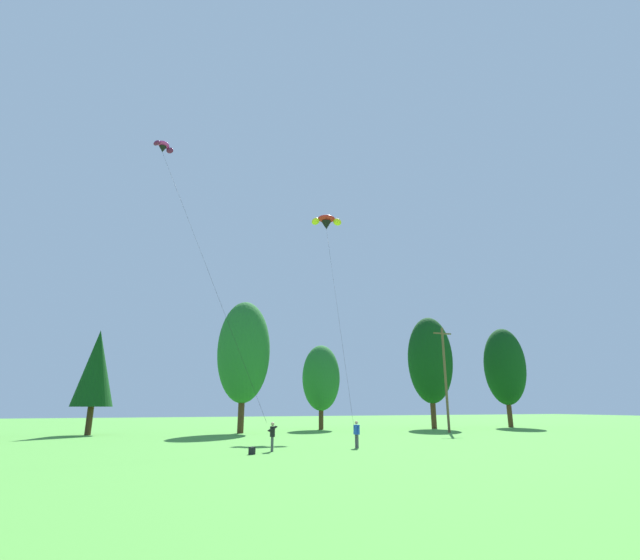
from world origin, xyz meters
The scene contains 11 objects.
treeline_tree_c centered at (-14.04, 50.89, 6.16)m, with size 3.76×3.76×9.84m.
treeline_tree_d centered at (-0.15, 48.72, 8.07)m, with size 5.40×5.40×13.34m.
treeline_tree_e centered at (9.91, 52.35, 5.82)m, with size 4.40×4.40×9.61m.
treeline_tree_f centered at (23.42, 49.73, 8.13)m, with size 5.43×5.43×13.43m.
treeline_tree_g centered at (34.63, 49.25, 7.63)m, with size 5.20×5.20×12.60m.
utility_pole centered at (19.95, 42.14, 5.64)m, with size 2.20×0.26×10.75m.
kite_flyer_near centered at (-2.22, 29.38, 1.00)m, with size 0.58×0.61×1.69m.
kite_flyer_mid centered at (3.49, 29.58, 0.99)m, with size 0.28×0.58×1.69m.
parafoil_kite_high_magenta centered at (-10.02, 41.05, 25.49)m, with size 8.49×12.55×24.43m.
parafoil_kite_mid_red_yellow centered at (9.83, 50.28, 24.72)m, with size 8.43×21.77×24.51m.
backpack centered at (-3.72, 28.16, 0.20)m, with size 0.32×0.24×0.40m, color black.
Camera 1 is at (-10.01, 1.33, 2.64)m, focal length 25.63 mm.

